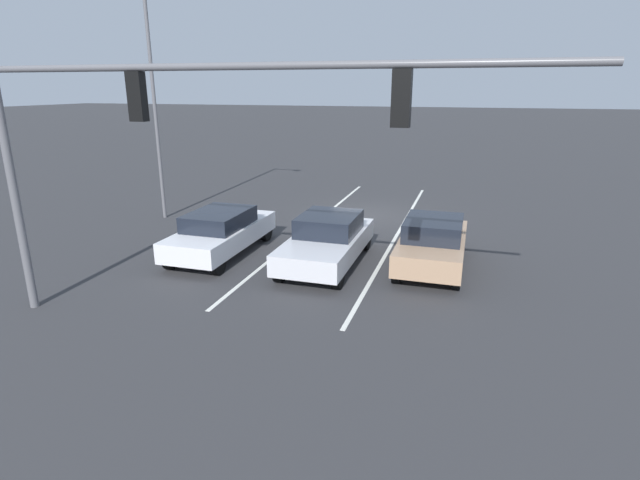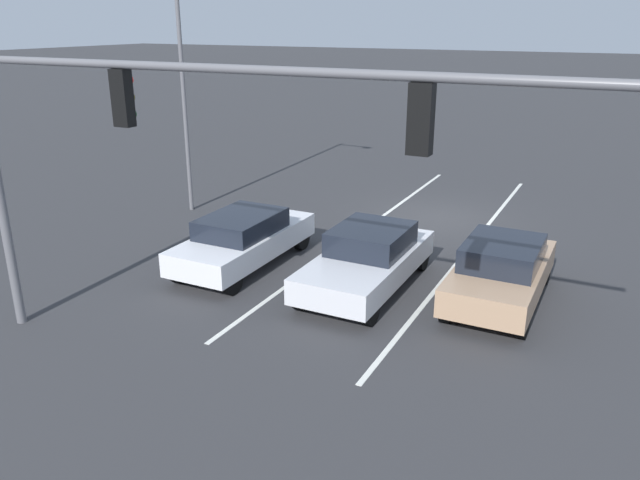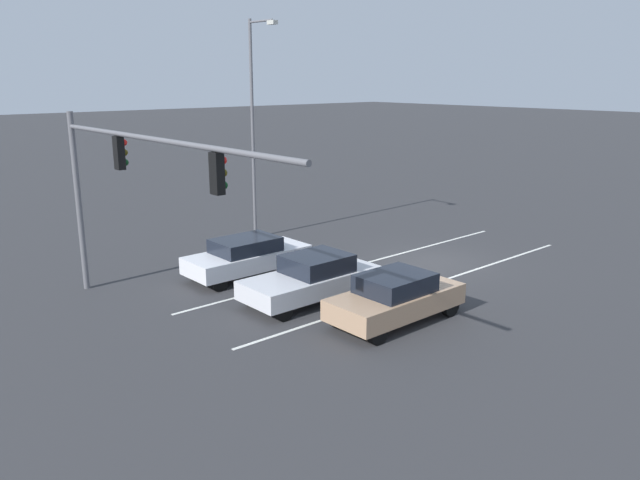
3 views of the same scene
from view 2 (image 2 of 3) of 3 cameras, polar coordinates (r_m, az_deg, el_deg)
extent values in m
plane|color=#333335|center=(21.15, 10.65, 1.98)|extent=(240.00, 240.00, 0.00)
cube|color=silver|center=(18.71, 13.62, -0.55)|extent=(0.12, 16.46, 0.01)
cube|color=silver|center=(19.67, 4.07, 0.95)|extent=(0.12, 16.46, 0.01)
cube|color=silver|center=(15.23, 4.28, -2.24)|extent=(1.93, 4.69, 0.60)
cube|color=black|center=(15.25, 4.71, 0.13)|extent=(1.70, 2.01, 0.58)
cube|color=red|center=(17.00, 9.41, 0.44)|extent=(0.24, 0.06, 0.12)
cube|color=red|center=(17.42, 5.17, 1.10)|extent=(0.24, 0.06, 0.12)
cylinder|color=black|center=(13.56, 4.61, -6.49)|extent=(0.22, 0.64, 0.64)
cylinder|color=black|center=(14.20, -1.66, -5.17)|extent=(0.22, 0.64, 0.64)
cylinder|color=black|center=(16.63, 9.28, -1.64)|extent=(0.22, 0.64, 0.64)
cylinder|color=black|center=(17.16, 3.97, -0.74)|extent=(0.22, 0.64, 0.64)
cube|color=silver|center=(16.76, -6.93, -0.23)|extent=(1.82, 4.65, 0.61)
cube|color=black|center=(16.50, -7.20, 1.48)|extent=(1.60, 2.31, 0.50)
cube|color=red|center=(18.26, -1.33, 2.08)|extent=(0.24, 0.06, 0.12)
cube|color=red|center=(18.87, -4.75, 2.59)|extent=(0.24, 0.06, 0.12)
cylinder|color=black|center=(15.11, -8.07, -3.77)|extent=(0.22, 0.65, 0.65)
cylinder|color=black|center=(16.00, -12.69, -2.72)|extent=(0.22, 0.65, 0.65)
cylinder|color=black|center=(17.89, -1.71, 0.16)|extent=(0.22, 0.65, 0.65)
cylinder|color=black|center=(18.65, -5.94, 0.88)|extent=(0.22, 0.65, 0.65)
cube|color=tan|center=(15.08, 16.19, -3.16)|extent=(1.85, 4.34, 0.63)
cube|color=black|center=(14.83, 16.37, -1.13)|extent=(1.63, 2.08, 0.55)
cube|color=red|center=(16.93, 19.82, -0.50)|extent=(0.24, 0.06, 0.12)
cube|color=red|center=(17.10, 15.54, 0.16)|extent=(0.24, 0.06, 0.12)
cylinder|color=black|center=(13.66, 18.02, -7.25)|extent=(0.22, 0.64, 0.64)
cylinder|color=black|center=(13.92, 11.54, -6.11)|extent=(0.22, 0.64, 0.64)
cylinder|color=black|center=(16.58, 19.88, -2.66)|extent=(0.22, 0.64, 0.64)
cylinder|color=black|center=(16.79, 14.52, -1.81)|extent=(0.22, 0.64, 0.64)
cylinder|color=slate|center=(9.65, -7.22, 15.21)|extent=(12.02, 0.14, 0.14)
cube|color=black|center=(8.49, 9.20, 10.84)|extent=(0.32, 0.22, 0.95)
sphere|color=red|center=(8.60, 9.64, 12.85)|extent=(0.20, 0.20, 0.20)
sphere|color=#4C420C|center=(8.64, 9.54, 10.97)|extent=(0.20, 0.20, 0.20)
sphere|color=#0A3814|center=(8.69, 9.43, 9.11)|extent=(0.20, 0.20, 0.20)
cube|color=black|center=(11.22, -17.61, 12.26)|extent=(0.32, 0.22, 0.95)
sphere|color=red|center=(11.30, -17.19, 13.81)|extent=(0.20, 0.20, 0.20)
sphere|color=#4C420C|center=(11.33, -17.05, 12.38)|extent=(0.20, 0.20, 0.20)
sphere|color=#0A3814|center=(11.36, -16.90, 10.96)|extent=(0.20, 0.20, 0.20)
cylinder|color=slate|center=(21.36, -12.53, 15.03)|extent=(0.14, 0.14, 9.49)
camera|label=1|loc=(1.80, -77.75, -34.03)|focal=28.00mm
camera|label=3|loc=(9.48, 113.30, -2.67)|focal=35.00mm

